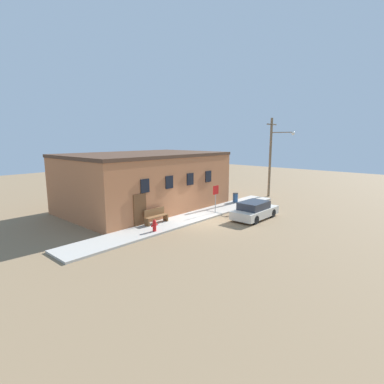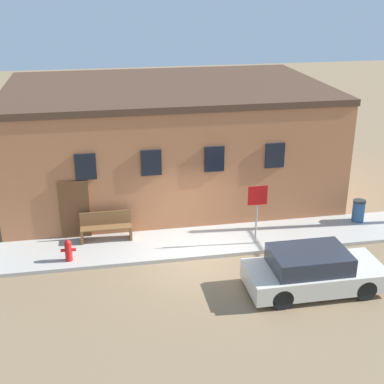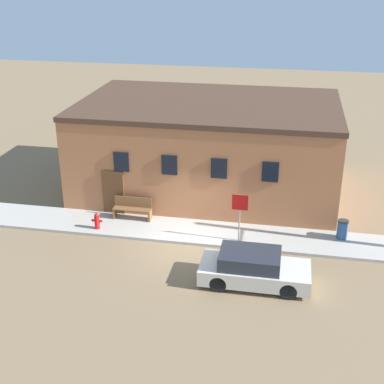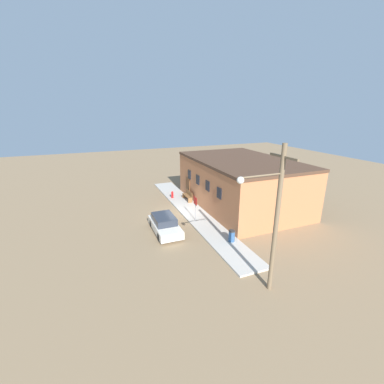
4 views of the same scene
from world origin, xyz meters
TOP-DOWN VIEW (x-y plane):
  - ground_plane at (0.00, 0.00)m, footprint 80.00×80.00m
  - sidewalk at (0.00, 1.10)m, footprint 19.98×2.20m
  - brick_building at (-0.16, 6.21)m, footprint 12.64×8.14m
  - fire_hydrant at (-4.15, 0.51)m, footprint 0.48×0.23m
  - stop_sign at (2.04, 0.56)m, footprint 0.66×0.06m
  - bench at (-2.91, 1.78)m, footprint 1.73×0.44m
  - trash_bin at (6.29, 1.59)m, footprint 0.47×0.47m
  - utility_pole at (11.31, 0.80)m, footprint 1.80×2.46m
  - parked_car at (2.88, -2.33)m, footprint 3.99×1.73m

SIDE VIEW (x-z plane):
  - ground_plane at x=0.00m, z-range 0.00..0.00m
  - sidewalk at x=0.00m, z-range 0.00..0.13m
  - fire_hydrant at x=-4.15m, z-range 0.12..0.85m
  - trash_bin at x=6.29m, z-range 0.13..0.95m
  - parked_car at x=2.88m, z-range -0.03..1.26m
  - bench at x=-2.91m, z-range 0.12..1.11m
  - stop_sign at x=2.04m, z-range 0.54..2.63m
  - brick_building at x=-0.16m, z-range 0.00..4.56m
  - utility_pole at x=11.31m, z-range 0.36..8.02m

